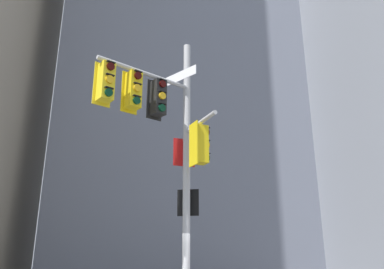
{
  "coord_description": "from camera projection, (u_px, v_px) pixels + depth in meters",
  "views": [
    {
      "loc": [
        -0.89,
        -10.2,
        1.91
      ],
      "look_at": [
        0.2,
        0.44,
        5.36
      ],
      "focal_mm": 35.73,
      "sensor_mm": 36.0,
      "label": 1
    }
  ],
  "objects": [
    {
      "name": "building_mid_block",
      "position": [
        186.0,
        91.0,
        33.37
      ],
      "size": [
        17.45,
        17.45,
        31.59
      ],
      "primitive_type": "cube",
      "color": "slate",
      "rests_on": "ground"
    },
    {
      "name": "signal_pole_assembly",
      "position": [
        165.0,
        134.0,
        10.11
      ],
      "size": [
        3.07,
        1.99,
        8.05
      ],
      "color": "#B2B2B5",
      "rests_on": "ground"
    }
  ]
}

